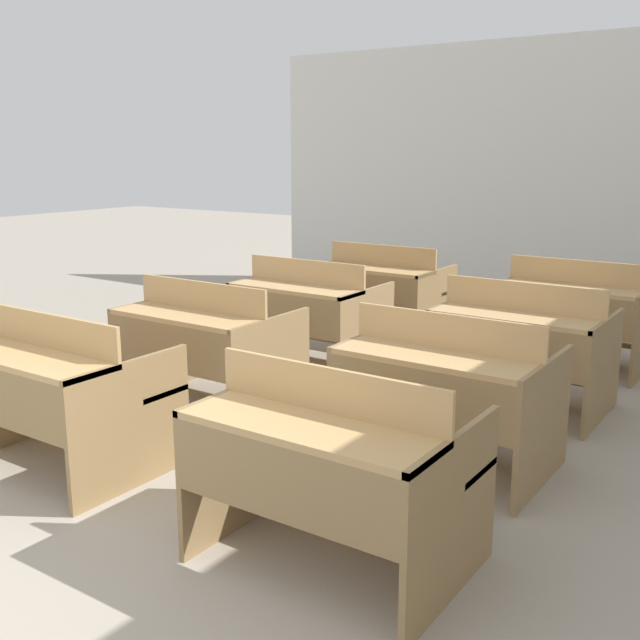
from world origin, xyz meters
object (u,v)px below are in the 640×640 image
(bench_back_right, at_px, (575,311))
(bench_front_right, at_px, (332,463))
(bench_front_left, at_px, (58,388))
(bench_back_left, at_px, (383,289))
(schoolbag, at_px, (10,391))
(bench_second_right, at_px, (446,388))
(bench_second_left, at_px, (206,342))
(bench_third_left, at_px, (308,311))
(bench_third_right, at_px, (522,343))

(bench_back_right, bearing_deg, bench_front_right, -89.65)
(bench_front_left, height_order, bench_front_right, same)
(bench_front_left, bearing_deg, bench_back_left, 89.83)
(bench_front_right, distance_m, schoolbag, 2.73)
(bench_second_right, bearing_deg, bench_front_left, -145.80)
(bench_second_left, bearing_deg, schoolbag, -137.32)
(bench_second_right, xyz_separation_m, schoolbag, (-2.66, -0.86, -0.28))
(bench_third_left, distance_m, bench_back_right, 2.11)
(bench_second_left, bearing_deg, bench_front_right, -33.31)
(bench_front_right, xyz_separation_m, bench_second_left, (-1.77, 1.16, 0.00))
(bench_second_right, height_order, bench_back_right, same)
(bench_third_left, relative_size, bench_third_right, 1.00)
(bench_third_left, relative_size, schoolbag, 3.16)
(bench_front_left, xyz_separation_m, bench_third_right, (1.72, 2.32, 0.00))
(bench_back_right, distance_m, schoolbag, 4.19)
(bench_second_right, relative_size, schoolbag, 3.16)
(bench_second_right, distance_m, bench_back_right, 2.36)
(schoolbag, bearing_deg, bench_second_right, 17.86)
(bench_second_right, xyz_separation_m, bench_back_left, (-1.71, 2.32, 0.00))
(bench_third_left, bearing_deg, bench_front_right, -52.91)
(bench_second_right, distance_m, schoolbag, 2.81)
(bench_front_right, distance_m, bench_back_right, 3.52)
(bench_back_right, bearing_deg, bench_front_left, -116.14)
(bench_second_right, distance_m, bench_third_left, 2.10)
(bench_third_right, bearing_deg, bench_back_left, 145.72)
(bench_third_left, distance_m, schoolbag, 2.26)
(bench_front_right, bearing_deg, bench_front_left, -179.81)
(bench_front_left, bearing_deg, bench_back_right, 63.86)
(bench_second_left, height_order, schoolbag, bench_second_left)
(bench_front_left, bearing_deg, bench_front_right, 0.19)
(bench_second_left, relative_size, schoolbag, 3.16)
(bench_second_right, bearing_deg, bench_third_right, 89.80)
(bench_third_right, bearing_deg, bench_back_right, 89.67)
(bench_second_right, bearing_deg, bench_front_right, -88.41)
(bench_front_left, distance_m, bench_front_right, 1.75)
(bench_front_left, bearing_deg, bench_third_left, 90.52)
(bench_front_right, relative_size, schoolbag, 3.16)
(bench_third_right, height_order, bench_back_right, same)
(bench_third_left, bearing_deg, bench_back_right, 33.86)
(bench_third_right, bearing_deg, schoolbag, -142.97)
(bench_front_right, height_order, bench_second_right, same)
(bench_third_left, distance_m, bench_third_right, 1.75)
(bench_second_right, relative_size, bench_back_right, 1.00)
(bench_third_right, bearing_deg, bench_front_right, -89.30)
(bench_front_left, bearing_deg, bench_third_right, 53.41)
(bench_second_left, xyz_separation_m, bench_back_right, (1.75, 2.36, 0.00))
(bench_front_right, xyz_separation_m, bench_third_left, (-1.77, 2.35, 0.00))
(bench_back_left, height_order, schoolbag, bench_back_left)
(bench_front_right, distance_m, bench_back_left, 3.90)
(bench_second_right, bearing_deg, bench_back_left, 126.37)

